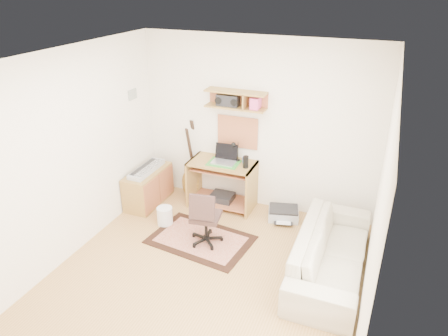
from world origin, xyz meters
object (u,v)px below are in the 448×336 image
at_px(desk, 222,184).
at_px(sofa, 332,245).
at_px(cabinet, 148,187).
at_px(task_chair, 206,216).
at_px(printer, 283,213).

xyz_separation_m(desk, sofa, (1.83, -1.01, 0.01)).
bearing_deg(cabinet, task_chair, -27.29).
relative_size(desk, sofa, 0.50).
bearing_deg(sofa, cabinet, 77.12).
height_order(cabinet, sofa, sofa).
relative_size(printer, sofa, 0.22).
bearing_deg(cabinet, printer, 8.46).
bearing_deg(desk, cabinet, -163.35).
relative_size(desk, printer, 2.27).
height_order(task_chair, printer, task_chair).
height_order(desk, task_chair, task_chair).
bearing_deg(task_chair, desk, 91.12).
bearing_deg(task_chair, printer, 41.53).
relative_size(cabinet, sofa, 0.45).
xyz_separation_m(task_chair, printer, (0.82, 0.99, -0.33)).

